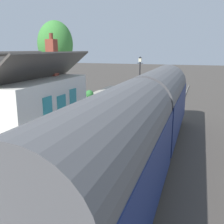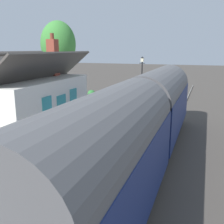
{
  "view_description": "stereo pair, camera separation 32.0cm",
  "coord_description": "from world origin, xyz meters",
  "px_view_note": "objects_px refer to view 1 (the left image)",
  "views": [
    {
      "loc": [
        -15.59,
        -3.23,
        5.49
      ],
      "look_at": [
        -1.47,
        1.5,
        1.91
      ],
      "focal_mm": 42.47,
      "sensor_mm": 36.0,
      "label": 1
    },
    {
      "loc": [
        -15.49,
        -3.53,
        5.49
      ],
      "look_at": [
        -1.47,
        1.5,
        1.91
      ],
      "focal_mm": 42.47,
      "sensor_mm": 36.0,
      "label": 2
    }
  ],
  "objects_px": {
    "train": "(143,122)",
    "station_building": "(33,103)",
    "bench_mid_platform": "(117,99)",
    "lamp_post_platform": "(140,71)",
    "planter_under_sign": "(90,95)",
    "planter_bench_left": "(82,99)",
    "station_sign_board": "(124,97)",
    "tree_behind_building": "(55,44)",
    "bench_near_building": "(128,90)"
  },
  "relations": [
    {
      "from": "planter_under_sign",
      "to": "station_sign_board",
      "type": "xyz_separation_m",
      "value": [
        -3.3,
        -4.09,
        0.63
      ]
    },
    {
      "from": "bench_mid_platform",
      "to": "lamp_post_platform",
      "type": "height_order",
      "value": "lamp_post_platform"
    },
    {
      "from": "planter_under_sign",
      "to": "lamp_post_platform",
      "type": "distance_m",
      "value": 4.9
    },
    {
      "from": "train",
      "to": "station_building",
      "type": "height_order",
      "value": "station_building"
    },
    {
      "from": "train",
      "to": "tree_behind_building",
      "type": "height_order",
      "value": "tree_behind_building"
    },
    {
      "from": "train",
      "to": "station_building",
      "type": "xyz_separation_m",
      "value": [
        1.03,
        6.53,
        0.28
      ]
    },
    {
      "from": "train",
      "to": "station_building",
      "type": "relative_size",
      "value": 2.36
    },
    {
      "from": "station_building",
      "to": "bench_near_building",
      "type": "distance_m",
      "value": 13.27
    },
    {
      "from": "lamp_post_platform",
      "to": "planter_under_sign",
      "type": "bearing_deg",
      "value": 108.93
    },
    {
      "from": "train",
      "to": "tree_behind_building",
      "type": "relative_size",
      "value": 2.17
    },
    {
      "from": "station_building",
      "to": "bench_near_building",
      "type": "height_order",
      "value": "station_building"
    },
    {
      "from": "train",
      "to": "lamp_post_platform",
      "type": "distance_m",
      "value": 11.63
    },
    {
      "from": "planter_bench_left",
      "to": "lamp_post_platform",
      "type": "xyz_separation_m",
      "value": [
        2.17,
        -4.51,
        2.41
      ]
    },
    {
      "from": "bench_mid_platform",
      "to": "planter_under_sign",
      "type": "relative_size",
      "value": 1.37
    },
    {
      "from": "bench_mid_platform",
      "to": "planter_under_sign",
      "type": "distance_m",
      "value": 2.67
    },
    {
      "from": "station_building",
      "to": "bench_mid_platform",
      "type": "bearing_deg",
      "value": -15.35
    },
    {
      "from": "bench_near_building",
      "to": "lamp_post_platform",
      "type": "height_order",
      "value": "lamp_post_platform"
    },
    {
      "from": "bench_mid_platform",
      "to": "tree_behind_building",
      "type": "bearing_deg",
      "value": 65.33
    },
    {
      "from": "train",
      "to": "lamp_post_platform",
      "type": "bearing_deg",
      "value": 13.58
    },
    {
      "from": "lamp_post_platform",
      "to": "tree_behind_building",
      "type": "xyz_separation_m",
      "value": [
        1.75,
        9.19,
        2.28
      ]
    },
    {
      "from": "train",
      "to": "lamp_post_platform",
      "type": "height_order",
      "value": "lamp_post_platform"
    },
    {
      "from": "planter_under_sign",
      "to": "planter_bench_left",
      "type": "bearing_deg",
      "value": 155.02
    },
    {
      "from": "station_sign_board",
      "to": "tree_behind_building",
      "type": "distance_m",
      "value": 11.82
    },
    {
      "from": "bench_near_building",
      "to": "station_sign_board",
      "type": "relative_size",
      "value": 0.9
    },
    {
      "from": "station_building",
      "to": "bench_mid_platform",
      "type": "relative_size",
      "value": 5.38
    },
    {
      "from": "station_building",
      "to": "planter_bench_left",
      "type": "relative_size",
      "value": 12.4
    },
    {
      "from": "station_building",
      "to": "bench_near_building",
      "type": "relative_size",
      "value": 5.35
    },
    {
      "from": "planter_bench_left",
      "to": "planter_under_sign",
      "type": "bearing_deg",
      "value": -24.98
    },
    {
      "from": "station_building",
      "to": "station_sign_board",
      "type": "xyz_separation_m",
      "value": [
        5.46,
        -3.75,
        -0.41
      ]
    },
    {
      "from": "train",
      "to": "station_sign_board",
      "type": "height_order",
      "value": "train"
    },
    {
      "from": "station_building",
      "to": "planter_under_sign",
      "type": "distance_m",
      "value": 8.83
    },
    {
      "from": "bench_mid_platform",
      "to": "planter_under_sign",
      "type": "height_order",
      "value": "planter_under_sign"
    },
    {
      "from": "lamp_post_platform",
      "to": "planter_bench_left",
      "type": "bearing_deg",
      "value": 115.7
    },
    {
      "from": "train",
      "to": "station_sign_board",
      "type": "relative_size",
      "value": 11.36
    },
    {
      "from": "bench_mid_platform",
      "to": "station_sign_board",
      "type": "xyz_separation_m",
      "value": [
        -2.95,
        -1.44,
        0.71
      ]
    },
    {
      "from": "planter_bench_left",
      "to": "station_sign_board",
      "type": "height_order",
      "value": "station_sign_board"
    },
    {
      "from": "station_sign_board",
      "to": "bench_mid_platform",
      "type": "bearing_deg",
      "value": 25.97
    },
    {
      "from": "bench_near_building",
      "to": "tree_behind_building",
      "type": "xyz_separation_m",
      "value": [
        -1.13,
        7.38,
        4.52
      ]
    },
    {
      "from": "bench_near_building",
      "to": "planter_under_sign",
      "type": "height_order",
      "value": "planter_under_sign"
    },
    {
      "from": "planter_bench_left",
      "to": "bench_near_building",
      "type": "bearing_deg",
      "value": -28.1
    },
    {
      "from": "lamp_post_platform",
      "to": "tree_behind_building",
      "type": "distance_m",
      "value": 9.63
    },
    {
      "from": "bench_near_building",
      "to": "planter_under_sign",
      "type": "xyz_separation_m",
      "value": [
        -4.31,
        2.35,
        0.08
      ]
    },
    {
      "from": "planter_bench_left",
      "to": "lamp_post_platform",
      "type": "bearing_deg",
      "value": -64.3
    },
    {
      "from": "train",
      "to": "tree_behind_building",
      "type": "bearing_deg",
      "value": 42.55
    },
    {
      "from": "bench_near_building",
      "to": "planter_bench_left",
      "type": "bearing_deg",
      "value": 151.9
    },
    {
      "from": "planter_under_sign",
      "to": "station_sign_board",
      "type": "bearing_deg",
      "value": -128.94
    },
    {
      "from": "planter_bench_left",
      "to": "planter_under_sign",
      "type": "height_order",
      "value": "planter_under_sign"
    },
    {
      "from": "station_building",
      "to": "tree_behind_building",
      "type": "distance_m",
      "value": 13.53
    },
    {
      "from": "station_building",
      "to": "station_sign_board",
      "type": "height_order",
      "value": "station_building"
    },
    {
      "from": "station_sign_board",
      "to": "tree_behind_building",
      "type": "xyz_separation_m",
      "value": [
        6.48,
        9.12,
        3.81
      ]
    }
  ]
}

